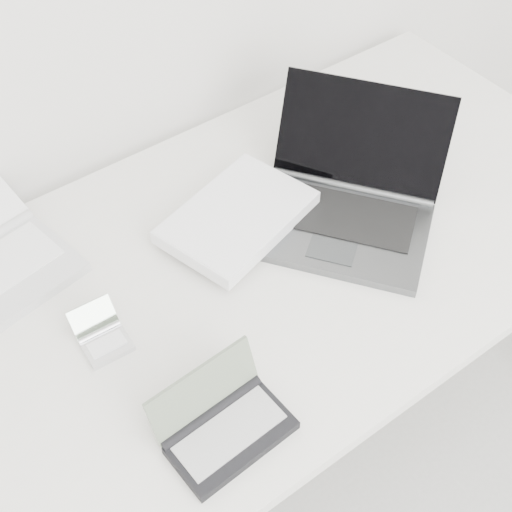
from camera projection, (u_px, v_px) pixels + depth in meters
desk at (256, 272)px, 1.40m from camera, size 1.60×0.80×0.73m
laptop_large at (300, 208)px, 1.41m from camera, size 0.60×0.48×0.21m
pda_silver at (103, 338)px, 1.23m from camera, size 0.08×0.10×0.06m
palmtop_charcoal at (223, 425)px, 1.11m from camera, size 0.20×0.15×0.11m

